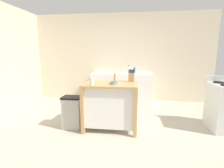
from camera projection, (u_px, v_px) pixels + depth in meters
name	position (u px, v px, depth m)	size (l,w,h in m)	color
ground_plane	(112.00, 131.00, 3.12)	(6.37, 6.37, 0.00)	#BCB29E
wall_back	(121.00, 58.00, 5.07)	(5.37, 0.10, 2.60)	beige
wall_left	(6.00, 59.00, 4.02)	(0.10, 2.85, 2.60)	beige
kitchen_island	(111.00, 103.00, 3.17)	(0.99, 0.65, 0.89)	tan
knife_block	(131.00, 77.00, 3.25)	(0.11, 0.09, 0.25)	#AD7F4C
bowl_stoneware_deep	(114.00, 83.00, 2.98)	(0.15, 0.15, 0.05)	gray
drinking_cup	(92.00, 82.00, 2.90)	(0.07, 0.07, 0.11)	silver
pepper_grinder	(115.00, 77.00, 3.23)	(0.04, 0.04, 0.18)	tan
trash_bin	(72.00, 112.00, 3.21)	(0.36, 0.28, 0.63)	#B7B2A8
sink_counter	(122.00, 88.00, 4.88)	(1.72, 0.60, 0.88)	white
sink_faucet	(122.00, 69.00, 4.92)	(0.02, 0.02, 0.22)	#B7BCC1
bottle_hand_soap	(135.00, 70.00, 4.73)	(0.05, 0.05, 0.17)	blue
bottle_dish_soap	(129.00, 69.00, 4.84)	(0.06, 0.06, 0.21)	white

